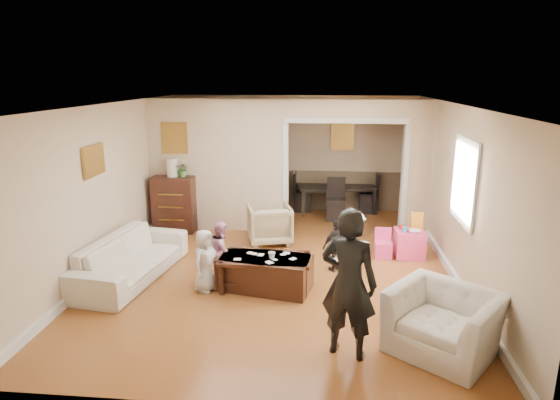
# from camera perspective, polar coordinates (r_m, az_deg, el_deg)

# --- Properties ---
(floor) EXTENTS (7.00, 7.00, 0.00)m
(floor) POSITION_cam_1_polar(r_m,az_deg,el_deg) (7.91, -0.14, -7.74)
(floor) COLOR #AC612C
(floor) RESTS_ON ground
(partition_left) EXTENTS (2.75, 0.18, 2.60)m
(partition_left) POSITION_cam_1_polar(r_m,az_deg,el_deg) (9.47, -7.41, 4.10)
(partition_left) COLOR #C5AD90
(partition_left) RESTS_ON ground
(partition_right) EXTENTS (0.55, 0.18, 2.60)m
(partition_right) POSITION_cam_1_polar(r_m,az_deg,el_deg) (9.41, 16.16, 3.57)
(partition_right) COLOR #C5AD90
(partition_right) RESTS_ON ground
(partition_header) EXTENTS (2.22, 0.18, 0.35)m
(partition_header) POSITION_cam_1_polar(r_m,az_deg,el_deg) (9.11, 8.00, 10.80)
(partition_header) COLOR #C5AD90
(partition_header) RESTS_ON partition_right
(window_pane) EXTENTS (0.03, 0.95, 1.10)m
(window_pane) POSITION_cam_1_polar(r_m,az_deg,el_deg) (7.32, 21.33, 2.09)
(window_pane) COLOR white
(window_pane) RESTS_ON ground
(framed_art_partition) EXTENTS (0.45, 0.03, 0.55)m
(framed_art_partition) POSITION_cam_1_polar(r_m,az_deg,el_deg) (9.51, -12.54, 7.28)
(framed_art_partition) COLOR brown
(framed_art_partition) RESTS_ON partition_left
(framed_art_sofa_wall) EXTENTS (0.03, 0.55, 0.40)m
(framed_art_sofa_wall) POSITION_cam_1_polar(r_m,az_deg,el_deg) (7.60, -21.46, 4.44)
(framed_art_sofa_wall) COLOR brown
(framed_art_alcove) EXTENTS (0.45, 0.03, 0.55)m
(framed_art_alcove) POSITION_cam_1_polar(r_m,az_deg,el_deg) (10.81, 7.51, 7.55)
(framed_art_alcove) COLOR brown
(sofa) EXTENTS (1.16, 2.32, 0.65)m
(sofa) POSITION_cam_1_polar(r_m,az_deg,el_deg) (7.66, -17.41, -6.62)
(sofa) COLOR #EFE6CF
(sofa) RESTS_ON ground
(armchair_back) EXTENTS (0.95, 0.96, 0.71)m
(armchair_back) POSITION_cam_1_polar(r_m,az_deg,el_deg) (8.81, -1.28, -2.90)
(armchair_back) COLOR tan
(armchair_back) RESTS_ON ground
(armchair_front) EXTENTS (1.46, 1.44, 0.72)m
(armchair_front) POSITION_cam_1_polar(r_m,az_deg,el_deg) (5.76, 19.00, -13.67)
(armchair_front) COLOR #EFE6CF
(armchair_front) RESTS_ON ground
(dresser) EXTENTS (0.81, 0.46, 1.12)m
(dresser) POSITION_cam_1_polar(r_m,az_deg,el_deg) (9.63, -12.53, -0.48)
(dresser) COLOR #371810
(dresser) RESTS_ON ground
(table_lamp) EXTENTS (0.22, 0.22, 0.36)m
(table_lamp) POSITION_cam_1_polar(r_m,az_deg,el_deg) (9.47, -12.78, 3.84)
(table_lamp) COLOR beige
(table_lamp) RESTS_ON dresser
(potted_plant) EXTENTS (0.28, 0.24, 0.31)m
(potted_plant) POSITION_cam_1_polar(r_m,az_deg,el_deg) (9.41, -11.61, 3.68)
(potted_plant) COLOR #416C30
(potted_plant) RESTS_ON dresser
(coffee_table) EXTENTS (1.41, 0.90, 0.49)m
(coffee_table) POSITION_cam_1_polar(r_m,az_deg,el_deg) (6.99, -1.78, -8.71)
(coffee_table) COLOR #341910
(coffee_table) RESTS_ON ground
(coffee_cup) EXTENTS (0.12, 0.12, 0.10)m
(coffee_cup) POSITION_cam_1_polar(r_m,az_deg,el_deg) (6.82, -1.01, -6.66)
(coffee_cup) COLOR silver
(coffee_cup) RESTS_ON coffee_table
(play_table) EXTENTS (0.49, 0.49, 0.46)m
(play_table) POSITION_cam_1_polar(r_m,az_deg,el_deg) (8.48, 15.25, -5.05)
(play_table) COLOR #FC4284
(play_table) RESTS_ON ground
(cereal_box) EXTENTS (0.20, 0.07, 0.30)m
(cereal_box) POSITION_cam_1_polar(r_m,az_deg,el_deg) (8.48, 16.12, -2.40)
(cereal_box) COLOR yellow
(cereal_box) RESTS_ON play_table
(cyan_cup) EXTENTS (0.08, 0.08, 0.08)m
(cyan_cup) POSITION_cam_1_polar(r_m,az_deg,el_deg) (8.33, 14.76, -3.40)
(cyan_cup) COLOR #22A6AD
(cyan_cup) RESTS_ON play_table
(toy_block) EXTENTS (0.10, 0.08, 0.05)m
(toy_block) POSITION_cam_1_polar(r_m,az_deg,el_deg) (8.49, 14.44, -3.14)
(toy_block) COLOR red
(toy_block) RESTS_ON play_table
(play_bowl) EXTENTS (0.21, 0.21, 0.05)m
(play_bowl) POSITION_cam_1_polar(r_m,az_deg,el_deg) (8.29, 15.85, -3.65)
(play_bowl) COLOR silver
(play_bowl) RESTS_ON play_table
(dining_table) EXTENTS (1.90, 1.28, 0.62)m
(dining_table) POSITION_cam_1_polar(r_m,az_deg,el_deg) (10.92, 6.65, 0.22)
(dining_table) COLOR black
(dining_table) RESTS_ON ground
(adult_person) EXTENTS (0.72, 0.59, 1.71)m
(adult_person) POSITION_cam_1_polar(r_m,az_deg,el_deg) (5.25, 8.24, -9.85)
(adult_person) COLOR black
(adult_person) RESTS_ON ground
(child_kneel_a) EXTENTS (0.44, 0.52, 0.92)m
(child_kneel_a) POSITION_cam_1_polar(r_m,az_deg,el_deg) (6.92, -9.00, -7.20)
(child_kneel_a) COLOR silver
(child_kneel_a) RESTS_ON ground
(child_kneel_b) EXTENTS (0.40, 0.49, 0.91)m
(child_kneel_b) POSITION_cam_1_polar(r_m,az_deg,el_deg) (7.30, -6.99, -6.01)
(child_kneel_b) COLOR pink
(child_kneel_b) RESTS_ON ground
(child_toddler) EXTENTS (0.54, 0.42, 0.85)m
(child_toddler) POSITION_cam_1_polar(r_m,az_deg,el_deg) (7.57, 6.86, -5.43)
(child_toddler) COLOR black
(child_toddler) RESTS_ON ground
(craft_papers) EXTENTS (0.90, 0.50, 0.00)m
(craft_papers) POSITION_cam_1_polar(r_m,az_deg,el_deg) (6.90, -1.56, -6.81)
(craft_papers) COLOR white
(craft_papers) RESTS_ON coffee_table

